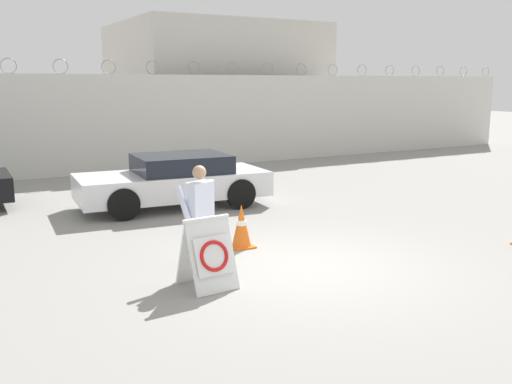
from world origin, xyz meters
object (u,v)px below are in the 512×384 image
object	(u,v)px
barricade_sign	(208,253)
traffic_cone_near	(241,226)
parked_car_rear_sedan	(175,180)
security_guard	(200,213)

from	to	relation	value
barricade_sign	traffic_cone_near	bearing A→B (deg)	45.18
traffic_cone_near	parked_car_rear_sedan	xyz separation A→B (m)	(0.21, 3.77, 0.24)
barricade_sign	security_guard	size ratio (longest dim) A/B	0.62
traffic_cone_near	security_guard	bearing A→B (deg)	-145.44
parked_car_rear_sedan	traffic_cone_near	bearing A→B (deg)	91.06
barricade_sign	parked_car_rear_sedan	bearing A→B (deg)	69.76
security_guard	traffic_cone_near	bearing A→B (deg)	-166.31
security_guard	parked_car_rear_sedan	size ratio (longest dim) A/B	0.37
barricade_sign	security_guard	bearing A→B (deg)	70.54
traffic_cone_near	parked_car_rear_sedan	world-z (taller)	parked_car_rear_sedan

